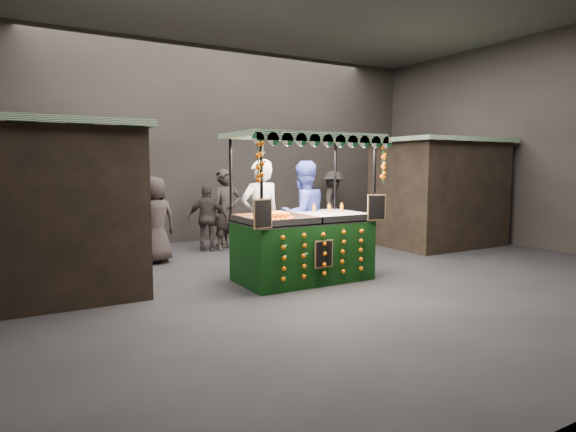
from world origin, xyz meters
TOP-DOWN VIEW (x-y plane):
  - ground at (0.00, 0.00)m, footprint 12.00×12.00m
  - market_hall at (0.00, 0.00)m, footprint 12.10×10.10m
  - neighbour_stall_left at (-4.40, 1.00)m, footprint 3.00×2.20m
  - neighbour_stall_right at (4.40, 1.50)m, footprint 3.00×2.20m
  - juice_stall at (-0.44, -0.05)m, footprint 2.56×1.50m
  - vendor_grey at (-0.87, 0.76)m, footprint 0.76×0.51m
  - vendor_blue at (0.03, 0.77)m, footprint 1.02×0.81m
  - shopper_0 at (-0.40, 3.40)m, footprint 0.71×0.50m
  - shopper_1 at (3.24, 2.19)m, footprint 0.96×0.92m
  - shopper_2 at (-0.86, 3.46)m, footprint 0.96×0.69m
  - shopper_3 at (3.31, 4.42)m, footprint 1.27×1.32m
  - shopper_4 at (-2.27, 2.67)m, footprint 0.93×0.68m
  - shopper_5 at (3.65, 2.21)m, footprint 0.71×1.57m
  - shopper_6 at (-0.35, 3.85)m, footprint 0.47×0.70m

SIDE VIEW (x-z plane):
  - ground at x=0.00m, z-range 0.00..0.00m
  - shopper_2 at x=-0.86m, z-range 0.00..1.52m
  - juice_stall at x=-0.44m, z-range -0.47..2.01m
  - shopper_1 at x=3.24m, z-range 0.00..1.56m
  - shopper_5 at x=3.65m, z-range 0.00..1.63m
  - shopper_4 at x=-2.27m, z-range 0.00..1.74m
  - shopper_3 at x=3.31m, z-range 0.00..1.81m
  - shopper_0 at x=-0.40m, z-range 0.00..1.84m
  - shopper_6 at x=-0.35m, z-range 0.00..1.87m
  - vendor_blue at x=0.03m, z-range 0.00..2.04m
  - vendor_grey at x=-0.87m, z-range 0.00..2.06m
  - neighbour_stall_left at x=-4.40m, z-range 0.01..2.61m
  - neighbour_stall_right at x=4.40m, z-range 0.01..2.61m
  - market_hall at x=0.00m, z-range 0.86..5.91m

